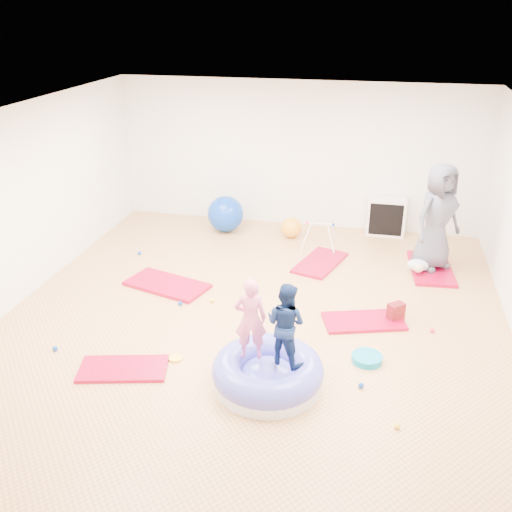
# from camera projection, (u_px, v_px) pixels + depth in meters

# --- Properties ---
(room) EXTENTS (7.01, 8.01, 2.81)m
(room) POSITION_uv_depth(u_px,v_px,m) (251.00, 230.00, 7.36)
(room) COLOR tan
(room) RESTS_ON ground
(gym_mat_front_left) EXTENTS (1.15, 0.77, 0.04)m
(gym_mat_front_left) POSITION_uv_depth(u_px,v_px,m) (123.00, 369.00, 6.93)
(gym_mat_front_left) COLOR #B7002C
(gym_mat_front_left) RESTS_ON ground
(gym_mat_mid_left) EXTENTS (1.42, 0.99, 0.05)m
(gym_mat_mid_left) POSITION_uv_depth(u_px,v_px,m) (167.00, 285.00, 8.96)
(gym_mat_mid_left) COLOR #B7002C
(gym_mat_mid_left) RESTS_ON ground
(gym_mat_center_back) EXTENTS (0.89, 1.28, 0.05)m
(gym_mat_center_back) POSITION_uv_depth(u_px,v_px,m) (320.00, 263.00, 9.72)
(gym_mat_center_back) COLOR #B7002C
(gym_mat_center_back) RESTS_ON ground
(gym_mat_right) EXTENTS (1.22, 0.86, 0.05)m
(gym_mat_right) POSITION_uv_depth(u_px,v_px,m) (364.00, 321.00, 7.95)
(gym_mat_right) COLOR #B7002C
(gym_mat_right) RESTS_ON ground
(gym_mat_rear_right) EXTENTS (0.76, 1.36, 0.05)m
(gym_mat_rear_right) POSITION_uv_depth(u_px,v_px,m) (431.00, 268.00, 9.51)
(gym_mat_rear_right) COLOR #B7002C
(gym_mat_rear_right) RESTS_ON ground
(inflatable_cushion) EXTENTS (1.31, 1.31, 0.41)m
(inflatable_cushion) POSITION_uv_depth(u_px,v_px,m) (268.00, 373.00, 6.61)
(inflatable_cushion) COLOR silver
(inflatable_cushion) RESTS_ON ground
(child_pink) EXTENTS (0.41, 0.31, 1.00)m
(child_pink) POSITION_uv_depth(u_px,v_px,m) (250.00, 315.00, 6.40)
(child_pink) COLOR pink
(child_pink) RESTS_ON inflatable_cushion
(child_navy) EXTENTS (0.59, 0.53, 0.99)m
(child_navy) POSITION_uv_depth(u_px,v_px,m) (286.00, 320.00, 6.32)
(child_navy) COLOR #10214D
(child_navy) RESTS_ON inflatable_cushion
(adult_caregiver) EXTENTS (1.01, 0.99, 1.76)m
(adult_caregiver) POSITION_uv_depth(u_px,v_px,m) (437.00, 217.00, 9.16)
(adult_caregiver) COLOR #494B5A
(adult_caregiver) RESTS_ON gym_mat_rear_right
(infant) EXTENTS (0.35, 0.35, 0.20)m
(infant) POSITION_uv_depth(u_px,v_px,m) (418.00, 266.00, 9.29)
(infant) COLOR silver
(infant) RESTS_ON gym_mat_rear_right
(ball_pit_balls) EXTENTS (4.98, 3.68, 0.07)m
(ball_pit_balls) POSITION_uv_depth(u_px,v_px,m) (242.00, 327.00, 7.79)
(ball_pit_balls) COLOR #0B3AAF
(ball_pit_balls) RESTS_ON ground
(exercise_ball_blue) EXTENTS (0.70, 0.70, 0.70)m
(exercise_ball_blue) POSITION_uv_depth(u_px,v_px,m) (226.00, 214.00, 10.99)
(exercise_ball_blue) COLOR #0B3AAF
(exercise_ball_blue) RESTS_ON ground
(exercise_ball_orange) EXTENTS (0.39, 0.39, 0.39)m
(exercise_ball_orange) POSITION_uv_depth(u_px,v_px,m) (291.00, 228.00, 10.76)
(exercise_ball_orange) COLOR orange
(exercise_ball_orange) RESTS_ON ground
(infant_play_gym) EXTENTS (0.63, 0.60, 0.48)m
(infant_play_gym) POSITION_uv_depth(u_px,v_px,m) (320.00, 231.00, 10.24)
(infant_play_gym) COLOR white
(infant_play_gym) RESTS_ON ground
(cube_shelf) EXTENTS (0.71, 0.35, 0.71)m
(cube_shelf) POSITION_uv_depth(u_px,v_px,m) (386.00, 217.00, 10.82)
(cube_shelf) COLOR white
(cube_shelf) RESTS_ON ground
(balance_disc) EXTENTS (0.38, 0.38, 0.08)m
(balance_disc) POSITION_uv_depth(u_px,v_px,m) (367.00, 358.00, 7.09)
(balance_disc) COLOR #0985AF
(balance_disc) RESTS_ON ground
(backpack) EXTENTS (0.27, 0.26, 0.27)m
(backpack) POSITION_uv_depth(u_px,v_px,m) (396.00, 312.00, 7.96)
(backpack) COLOR #B00C15
(backpack) RESTS_ON ground
(yellow_toy) EXTENTS (0.18, 0.18, 0.03)m
(yellow_toy) POSITION_uv_depth(u_px,v_px,m) (175.00, 358.00, 7.14)
(yellow_toy) COLOR yellow
(yellow_toy) RESTS_ON ground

